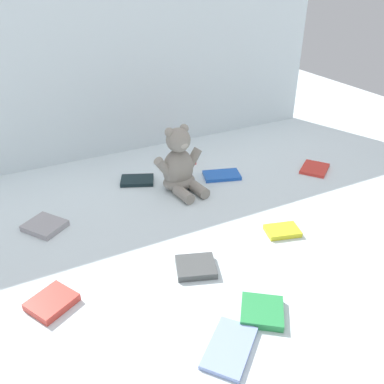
{
  "coord_description": "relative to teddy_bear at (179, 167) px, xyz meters",
  "views": [
    {
      "loc": [
        -0.45,
        -1.02,
        0.7
      ],
      "look_at": [
        0.02,
        -0.1,
        0.1
      ],
      "focal_mm": 37.97,
      "sensor_mm": 36.0,
      "label": 1
    }
  ],
  "objects": [
    {
      "name": "ground_plane",
      "position": [
        -0.07,
        -0.1,
        -0.08
      ],
      "size": [
        3.2,
        3.2,
        0.0
      ],
      "primitive_type": "plane",
      "color": "silver"
    },
    {
      "name": "backdrop_drape",
      "position": [
        -0.07,
        0.4,
        0.24
      ],
      "size": [
        1.78,
        0.03,
        0.66
      ],
      "primitive_type": "cube",
      "color": "silver",
      "rests_on": "ground_plane"
    },
    {
      "name": "teddy_bear",
      "position": [
        0.0,
        0.0,
        0.0
      ],
      "size": [
        0.19,
        0.18,
        0.23
      ],
      "rotation": [
        0.0,
        0.0,
        0.13
      ],
      "color": "gray",
      "rests_on": "ground_plane"
    },
    {
      "name": "book_case_0",
      "position": [
        -0.46,
        -0.04,
        -0.08
      ],
      "size": [
        0.14,
        0.14,
        0.02
      ],
      "primitive_type": "cube",
      "rotation": [
        0.0,
        0.0,
        3.76
      ],
      "color": "#9A969B",
      "rests_on": "ground_plane"
    },
    {
      "name": "book_case_1",
      "position": [
        -0.12,
        0.11,
        -0.08
      ],
      "size": [
        0.14,
        0.12,
        0.01
      ],
      "primitive_type": "cube",
      "rotation": [
        0.0,
        0.0,
        4.3
      ],
      "color": "black",
      "rests_on": "ground_plane"
    },
    {
      "name": "book_case_2",
      "position": [
        -0.5,
        -0.36,
        -0.07
      ],
      "size": [
        0.13,
        0.12,
        0.02
      ],
      "primitive_type": "cube",
      "rotation": [
        0.0,
        0.0,
        2.07
      ],
      "color": "#D53F34",
      "rests_on": "ground_plane"
    },
    {
      "name": "book_case_3",
      "position": [
        -0.08,
        -0.61,
        -0.08
      ],
      "size": [
        0.13,
        0.13,
        0.02
      ],
      "primitive_type": "cube",
      "rotation": [
        0.0,
        0.0,
        5.65
      ],
      "color": "#2B914A",
      "rests_on": "ground_plane"
    },
    {
      "name": "book_case_4",
      "position": [
        0.52,
        -0.11,
        -0.08
      ],
      "size": [
        0.15,
        0.14,
        0.01
      ],
      "primitive_type": "cube",
      "rotation": [
        0.0,
        0.0,
        2.2
      ],
      "color": "red",
      "rests_on": "ground_plane"
    },
    {
      "name": "book_case_5",
      "position": [
        -0.2,
        -0.66,
        -0.08
      ],
      "size": [
        0.16,
        0.15,
        0.01
      ],
      "primitive_type": "cube",
      "rotation": [
        0.0,
        0.0,
        5.41
      ],
      "color": "#8BA3DC",
      "rests_on": "ground_plane"
    },
    {
      "name": "book_case_6",
      "position": [
        0.17,
        0.01,
        -0.08
      ],
      "size": [
        0.15,
        0.11,
        0.01
      ],
      "primitive_type": "cube",
      "rotation": [
        0.0,
        0.0,
        4.41
      ],
      "color": "blue",
      "rests_on": "ground_plane"
    },
    {
      "name": "book_case_7",
      "position": [
        0.15,
        -0.38,
        -0.08
      ],
      "size": [
        0.11,
        0.09,
        0.02
      ],
      "primitive_type": "cube",
      "rotation": [
        0.0,
        0.0,
        4.44
      ],
      "color": "yellow",
      "rests_on": "ground_plane"
    },
    {
      "name": "book_case_8",
      "position": [
        0.1,
        0.19,
        -0.08
      ],
      "size": [
        0.09,
        0.11,
        0.01
      ],
      "primitive_type": "cube",
      "rotation": [
        0.0,
        0.0,
        6.19
      ],
      "color": "red",
      "rests_on": "ground_plane"
    },
    {
      "name": "book_case_9",
      "position": [
        -0.15,
        -0.4,
        -0.08
      ],
      "size": [
        0.12,
        0.12,
        0.02
      ],
      "primitive_type": "cube",
      "rotation": [
        0.0,
        0.0,
        1.23
      ],
      "color": "#4C4F4F",
      "rests_on": "ground_plane"
    }
  ]
}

